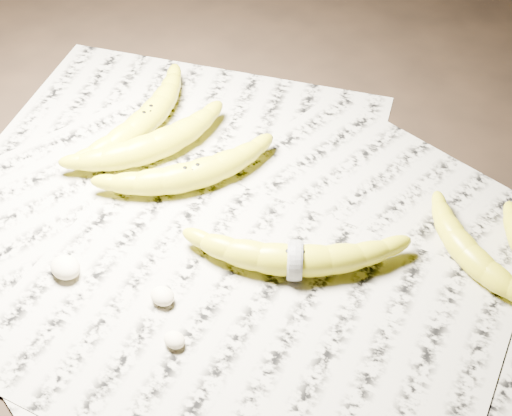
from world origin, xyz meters
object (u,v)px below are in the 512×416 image
Objects in this scene: banana_left_a at (147,117)px; banana_center at (192,174)px; banana_taped at (295,258)px; banana_upper_a at (470,253)px; banana_left_b at (154,144)px.

banana_left_a and banana_center have the same top height.
banana_upper_a is (0.16, 0.14, -0.00)m from banana_taped.
banana_center is 0.37m from banana_upper_a.
banana_left_a is 1.06× the size of banana_left_b.
banana_left_b reaches higher than banana_upper_a.
banana_center is 0.20m from banana_taped.
banana_taped is at bearing -113.77° from banana_upper_a.
banana_taped is (0.33, -0.09, 0.00)m from banana_left_a.
banana_left_a is 0.49m from banana_upper_a.
banana_upper_a is at bearing -92.93° from banana_left_a.
banana_left_a is 0.34m from banana_taped.
banana_left_b is (0.05, -0.04, 0.00)m from banana_left_a.
banana_left_a is 1.03× the size of banana_center.
banana_upper_a is (0.36, 0.11, -0.00)m from banana_center.
banana_left_b is 0.89× the size of banana_taped.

